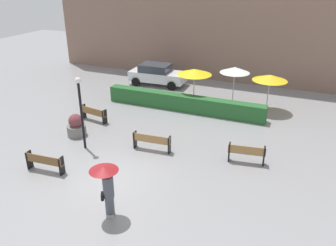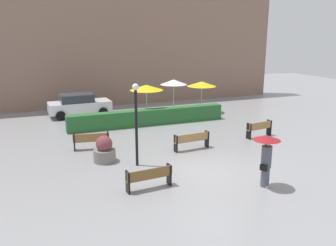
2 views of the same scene
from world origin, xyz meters
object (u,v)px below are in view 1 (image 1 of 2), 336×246
bench_mid_center (152,141)px  parked_car (157,74)px  bench_far_left (93,113)px  patio_umbrella_yellow_far (270,78)px  planter_pot (76,126)px  lamp_post (81,106)px  bench_far_right (247,153)px  patio_umbrella_yellow (194,72)px  patio_umbrella_white (235,70)px  pedestrian_with_umbrella (107,183)px  bench_near_left (44,162)px

bench_mid_center → parked_car: (-4.14, 9.62, 0.30)m
bench_far_left → patio_umbrella_yellow_far: 10.66m
planter_pot → lamp_post: (1.22, -0.99, 1.71)m
parked_car → bench_far_right: bearing=-46.5°
patio_umbrella_yellow → parked_car: 5.18m
lamp_post → patio_umbrella_white: 10.09m
lamp_post → patio_umbrella_white: lamp_post is taller
bench_far_left → patio_umbrella_white: 9.01m
lamp_post → patio_umbrella_yellow_far: 11.32m
planter_pot → lamp_post: bearing=-39.1°
bench_mid_center → patio_umbrella_yellow: (-0.17, 6.59, 1.69)m
planter_pot → patio_umbrella_yellow: 8.03m
pedestrian_with_umbrella → lamp_post: size_ratio=0.56×
planter_pot → patio_umbrella_yellow: (4.18, 6.65, 1.69)m
patio_umbrella_yellow → parked_car: patio_umbrella_yellow is taller
bench_far_right → planter_pot: size_ratio=1.39×
bench_mid_center → parked_car: bearing=113.3°
pedestrian_with_umbrella → patio_umbrella_white: patio_umbrella_white is taller
bench_far_right → patio_umbrella_yellow_far: patio_umbrella_yellow_far is taller
pedestrian_with_umbrella → patio_umbrella_white: 12.59m
bench_mid_center → patio_umbrella_yellow: size_ratio=0.80×
bench_far_left → planter_pot: bearing=-82.3°
patio_umbrella_yellow_far → parked_car: 8.80m
pedestrian_with_umbrella → patio_umbrella_white: size_ratio=0.80×
bench_far_right → patio_umbrella_yellow: (-4.59, 6.00, 1.67)m
patio_umbrella_yellow → patio_umbrella_yellow_far: bearing=11.4°
bench_far_right → planter_pot: (-8.77, -0.65, -0.02)m
planter_pot → bench_near_left: bearing=-74.8°
bench_far_right → planter_pot: 8.79m
bench_mid_center → patio_umbrella_yellow_far: bearing=60.1°
planter_pot → patio_umbrella_yellow: patio_umbrella_yellow is taller
patio_umbrella_white → bench_far_left: bearing=-139.9°
pedestrian_with_umbrella → lamp_post: 5.49m
patio_umbrella_white → bench_near_left: bearing=-116.6°
bench_far_right → patio_umbrella_yellow_far: size_ratio=0.73×
patio_umbrella_yellow_far → bench_far_right: bearing=-89.0°
bench_far_left → parked_car: parked_car is taller
planter_pot → patio_umbrella_yellow_far: 11.59m
bench_mid_center → bench_far_left: 4.97m
bench_near_left → bench_mid_center: size_ratio=0.94×
bench_far_right → patio_umbrella_yellow_far: bearing=91.0°
patio_umbrella_yellow → bench_far_right: bearing=-52.6°
bench_far_left → lamp_post: lamp_post is taller
patio_umbrella_yellow → parked_car: bearing=142.7°
bench_far_left → parked_car: bearing=86.6°
bench_far_right → pedestrian_with_umbrella: (-3.76, -5.50, 0.78)m
bench_mid_center → pedestrian_with_umbrella: (0.66, -4.91, 0.80)m
patio_umbrella_yellow → planter_pot: bearing=-122.2°
patio_umbrella_yellow → lamp_post: bearing=-111.2°
bench_near_left → bench_far_left: 5.53m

